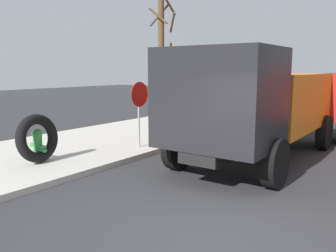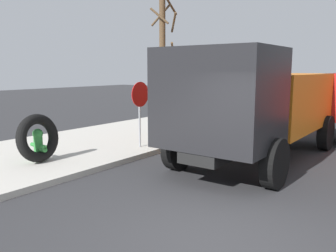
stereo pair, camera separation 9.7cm
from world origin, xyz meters
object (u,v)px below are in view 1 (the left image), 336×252
at_px(fire_hydrant, 38,144).
at_px(bare_tree, 162,62).
at_px(stop_sign, 139,102).
at_px(loose_tire, 37,138).
at_px(dump_truck_orange, 258,103).

bearing_deg(fire_hydrant, bare_tree, -1.53).
bearing_deg(stop_sign, bare_tree, 20.62).
xyz_separation_m(stop_sign, bare_tree, (2.30, 0.86, 1.27)).
bearing_deg(bare_tree, stop_sign, -159.38).
xyz_separation_m(fire_hydrant, bare_tree, (5.19, -0.14, 2.21)).
bearing_deg(loose_tire, fire_hydrant, 54.94).
relative_size(fire_hydrant, dump_truck_orange, 0.12).
bearing_deg(fire_hydrant, loose_tire, -125.06).
height_order(fire_hydrant, stop_sign, stop_sign).
distance_m(loose_tire, dump_truck_orange, 5.97).
bearing_deg(stop_sign, loose_tire, 162.98).
xyz_separation_m(loose_tire, stop_sign, (2.96, -0.91, 0.76)).
bearing_deg(dump_truck_orange, fire_hydrant, 133.34).
bearing_deg(loose_tire, bare_tree, -0.47).
bearing_deg(loose_tire, dump_truck_orange, -45.56).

